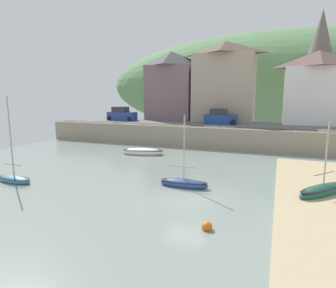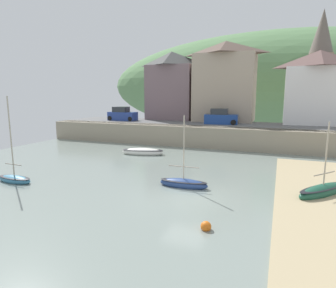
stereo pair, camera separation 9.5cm
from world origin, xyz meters
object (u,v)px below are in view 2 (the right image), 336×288
object	(u,v)px
parked_car_near_slipway	(122,115)
mooring_buoy	(206,227)
waterfront_building_left	(172,85)
motorboat_with_cabin	(15,178)
waterfront_building_centre	(225,81)
sailboat_far_left	(143,152)
church_with_spire	(320,65)
rowboat_small_beached	(323,191)
dinghy_open_wooden	(184,183)
parked_car_by_wall	(221,118)
waterfront_building_right	(318,87)

from	to	relation	value
parked_car_near_slipway	mooring_buoy	distance (m)	30.72
waterfront_building_left	motorboat_with_cabin	xyz separation A→B (m)	(-1.85, -26.64, -7.16)
waterfront_building_centre	sailboat_far_left	size ratio (longest dim) A/B	2.39
church_with_spire	rowboat_small_beached	xyz separation A→B (m)	(-1.78, -25.82, -9.76)
dinghy_open_wooden	parked_car_by_wall	size ratio (longest dim) A/B	1.17
waterfront_building_centre	sailboat_far_left	bearing A→B (deg)	-110.44
waterfront_building_left	waterfront_building_right	bearing A→B (deg)	0.00
waterfront_building_centre	rowboat_small_beached	xyz separation A→B (m)	(10.21, -21.82, -7.60)
sailboat_far_left	parked_car_by_wall	world-z (taller)	parked_car_by_wall
rowboat_small_beached	mooring_buoy	bearing A→B (deg)	-179.39
parked_car_near_slipway	rowboat_small_beached	bearing A→B (deg)	-35.14
waterfront_building_right	motorboat_with_cabin	bearing A→B (deg)	-128.68
parked_car_by_wall	waterfront_building_right	bearing A→B (deg)	16.93
sailboat_far_left	mooring_buoy	bearing A→B (deg)	-66.85
motorboat_with_cabin	waterfront_building_left	bearing A→B (deg)	88.18
waterfront_building_right	church_with_spire	bearing A→B (deg)	84.18
waterfront_building_right	dinghy_open_wooden	distance (m)	26.22
dinghy_open_wooden	motorboat_with_cabin	xyz separation A→B (m)	(-11.47, -3.29, 0.00)
waterfront_building_centre	dinghy_open_wooden	size ratio (longest dim) A/B	2.19
waterfront_building_right	motorboat_with_cabin	world-z (taller)	waterfront_building_right
dinghy_open_wooden	rowboat_small_beached	xyz separation A→B (m)	(8.48, 1.53, 0.03)
church_with_spire	motorboat_with_cabin	bearing A→B (deg)	-125.35
dinghy_open_wooden	motorboat_with_cabin	size ratio (longest dim) A/B	0.81
waterfront_building_left	church_with_spire	size ratio (longest dim) A/B	0.67
sailboat_far_left	parked_car_near_slipway	size ratio (longest dim) A/B	1.10
waterfront_building_right	rowboat_small_beached	size ratio (longest dim) A/B	1.91
church_with_spire	rowboat_small_beached	size ratio (longest dim) A/B	3.13
church_with_spire	rowboat_small_beached	world-z (taller)	church_with_spire
church_with_spire	parked_car_near_slipway	size ratio (longest dim) A/B	3.60
motorboat_with_cabin	parked_car_near_slipway	xyz separation A→B (m)	(-4.06, 22.14, 2.94)
parked_car_near_slipway	dinghy_open_wooden	bearing A→B (deg)	-49.84
waterfront_building_left	waterfront_building_centre	xyz separation A→B (m)	(7.89, 0.00, 0.48)
motorboat_with_cabin	rowboat_small_beached	bearing A→B (deg)	15.73
church_with_spire	motorboat_with_cabin	world-z (taller)	church_with_spire
waterfront_building_centre	parked_car_near_slipway	size ratio (longest dim) A/B	2.63
dinghy_open_wooden	rowboat_small_beached	bearing A→B (deg)	8.88
parked_car_by_wall	mooring_buoy	xyz separation A→B (m)	(4.20, -24.38, -3.05)
parked_car_near_slipway	parked_car_by_wall	bearing A→B (deg)	0.67
rowboat_small_beached	parked_car_near_slipway	bearing A→B (deg)	93.03
motorboat_with_cabin	mooring_buoy	xyz separation A→B (m)	(14.38, -2.25, -0.11)
church_with_spire	waterfront_building_left	bearing A→B (deg)	-168.63
waterfront_building_centre	motorboat_with_cabin	world-z (taller)	waterfront_building_centre
parked_car_near_slipway	parked_car_by_wall	xyz separation A→B (m)	(14.24, 0.00, 0.00)
dinghy_open_wooden	mooring_buoy	bearing A→B (deg)	-63.62
sailboat_far_left	parked_car_by_wall	distance (m)	12.22
waterfront_building_left	dinghy_open_wooden	distance (m)	26.24
rowboat_small_beached	sailboat_far_left	bearing A→B (deg)	104.65
dinghy_open_wooden	motorboat_with_cabin	distance (m)	11.93
waterfront_building_right	parked_car_by_wall	bearing A→B (deg)	-158.00
waterfront_building_right	rowboat_small_beached	distance (m)	22.87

